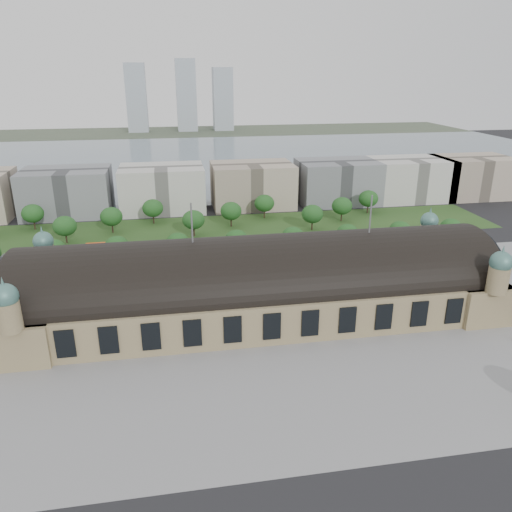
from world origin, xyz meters
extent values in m
plane|color=black|center=(0.00, 0.00, 0.00)|extent=(900.00, 900.00, 0.00)
cube|color=#92825B|center=(0.00, 0.00, 6.00)|extent=(150.00, 40.00, 12.00)
cube|color=#92825B|center=(-67.00, 0.00, 6.00)|extent=(16.00, 43.00, 12.00)
cube|color=#92825B|center=(67.00, 0.00, 6.00)|extent=(16.00, 43.00, 12.00)
cylinder|color=black|center=(0.00, 0.00, 12.00)|extent=(144.00, 37.60, 37.60)
cylinder|color=black|center=(-73.00, 0.00, 14.00)|extent=(1.20, 32.00, 32.00)
cylinder|color=black|center=(73.00, 0.00, 14.00)|extent=(1.20, 32.00, 32.00)
cylinder|color=#92825B|center=(-67.00, 21.00, 16.00)|extent=(6.00, 6.00, 8.00)
sphere|color=slate|center=(-67.00, 21.00, 21.50)|extent=(6.40, 6.40, 6.40)
cone|color=slate|center=(-67.00, 21.00, 25.50)|extent=(1.00, 1.00, 2.50)
cylinder|color=#92825B|center=(67.00, 21.00, 16.00)|extent=(6.00, 6.00, 8.00)
sphere|color=slate|center=(67.00, 21.00, 21.50)|extent=(6.40, 6.40, 6.40)
cone|color=slate|center=(67.00, 21.00, 25.50)|extent=(1.00, 1.00, 2.50)
cylinder|color=#92825B|center=(-67.00, -21.00, 16.00)|extent=(6.00, 6.00, 8.00)
sphere|color=slate|center=(-67.00, -21.00, 21.50)|extent=(6.40, 6.40, 6.40)
cone|color=slate|center=(-67.00, -21.00, 25.50)|extent=(1.00, 1.00, 2.50)
cylinder|color=#92825B|center=(67.00, -21.00, 16.00)|extent=(6.00, 6.00, 8.00)
sphere|color=slate|center=(67.00, -21.00, 21.50)|extent=(6.40, 6.40, 6.40)
cone|color=slate|center=(67.00, -21.00, 25.50)|extent=(1.00, 1.00, 2.50)
cylinder|color=#59595B|center=(-20.00, 0.00, 31.50)|extent=(0.50, 0.50, 12.00)
cylinder|color=#59595B|center=(35.00, 0.00, 31.50)|extent=(0.50, 0.50, 12.00)
cube|color=gray|center=(10.00, -44.00, 0.00)|extent=(190.00, 48.00, 0.12)
cube|color=black|center=(-20.00, 38.00, 0.00)|extent=(260.00, 26.00, 0.10)
cube|color=#2A4C1E|center=(-15.00, 93.00, 0.00)|extent=(300.00, 45.00, 0.10)
cube|color=#EC4A0D|center=(-55.00, 62.00, 4.70)|extent=(14.00, 9.00, 0.70)
cube|color=#59595B|center=(-53.00, 68.00, 1.60)|extent=(7.00, 5.00, 3.20)
cylinder|color=#59595B|center=(-60.50, 65.20, 2.20)|extent=(0.50, 0.50, 4.40)
cylinder|color=#59595B|center=(-49.50, 65.20, 2.20)|extent=(0.50, 0.50, 4.40)
cylinder|color=#59595B|center=(-60.50, 58.80, 2.20)|extent=(0.50, 0.50, 4.40)
cylinder|color=#59595B|center=(-49.50, 58.80, 2.20)|extent=(0.50, 0.50, 4.40)
cube|color=slate|center=(0.00, 298.00, 0.00)|extent=(700.00, 320.00, 0.08)
cube|color=#44513D|center=(0.00, 498.00, 0.00)|extent=(700.00, 120.00, 0.14)
cube|color=#9EA8B2|center=(-60.00, 508.00, 40.00)|extent=(24.00, 24.00, 80.00)
cube|color=#9EA8B2|center=(0.00, 508.00, 42.50)|extent=(24.00, 24.00, 85.00)
cube|color=#9EA8B2|center=(45.00, 508.00, 37.50)|extent=(24.00, 24.00, 75.00)
cube|color=gray|center=(-80.00, 133.00, 12.00)|extent=(45.00, 32.00, 24.00)
cube|color=beige|center=(-30.00, 133.00, 12.00)|extent=(45.00, 32.00, 24.00)
cube|color=#B5A58E|center=(20.00, 133.00, 12.00)|extent=(45.00, 32.00, 24.00)
cube|color=gray|center=(70.00, 133.00, 12.00)|extent=(45.00, 32.00, 24.00)
cube|color=beige|center=(115.00, 133.00, 12.00)|extent=(45.00, 32.00, 24.00)
cube|color=#B5A58E|center=(155.00, 133.00, 12.00)|extent=(45.00, 32.00, 24.00)
cylinder|color=#2D2116|center=(-72.00, 53.00, 2.16)|extent=(0.70, 0.70, 4.32)
ellipsoid|color=#174217|center=(-72.00, 53.00, 7.44)|extent=(9.60, 9.60, 8.16)
cylinder|color=#2D2116|center=(-48.00, 53.00, 2.16)|extent=(0.70, 0.70, 4.32)
ellipsoid|color=#174217|center=(-48.00, 53.00, 7.44)|extent=(9.60, 9.60, 8.16)
cylinder|color=#2D2116|center=(-24.00, 53.00, 2.16)|extent=(0.70, 0.70, 4.32)
ellipsoid|color=#174217|center=(-24.00, 53.00, 7.44)|extent=(9.60, 9.60, 8.16)
cylinder|color=#2D2116|center=(0.00, 53.00, 2.16)|extent=(0.70, 0.70, 4.32)
ellipsoid|color=#174217|center=(0.00, 53.00, 7.44)|extent=(9.60, 9.60, 8.16)
cylinder|color=#2D2116|center=(24.00, 53.00, 2.16)|extent=(0.70, 0.70, 4.32)
ellipsoid|color=#174217|center=(24.00, 53.00, 7.44)|extent=(9.60, 9.60, 8.16)
cylinder|color=#2D2116|center=(48.00, 53.00, 2.16)|extent=(0.70, 0.70, 4.32)
ellipsoid|color=#174217|center=(48.00, 53.00, 7.44)|extent=(9.60, 9.60, 8.16)
cylinder|color=#2D2116|center=(72.00, 53.00, 2.16)|extent=(0.70, 0.70, 4.32)
ellipsoid|color=#174217|center=(72.00, 53.00, 7.44)|extent=(9.60, 9.60, 8.16)
cylinder|color=#2D2116|center=(96.00, 53.00, 2.16)|extent=(0.70, 0.70, 4.32)
ellipsoid|color=#174217|center=(96.00, 53.00, 7.44)|extent=(9.60, 9.60, 8.16)
cylinder|color=#2D2116|center=(-92.00, 107.00, 2.34)|extent=(0.70, 0.70, 4.68)
ellipsoid|color=#174217|center=(-92.00, 107.00, 8.06)|extent=(10.40, 10.40, 8.84)
cylinder|color=#2D2116|center=(-73.00, 83.00, 2.34)|extent=(0.70, 0.70, 4.68)
ellipsoid|color=#174217|center=(-73.00, 83.00, 8.06)|extent=(10.40, 10.40, 8.84)
cylinder|color=#2D2116|center=(-54.00, 95.00, 2.34)|extent=(0.70, 0.70, 4.68)
ellipsoid|color=#174217|center=(-54.00, 95.00, 8.06)|extent=(10.40, 10.40, 8.84)
cylinder|color=#2D2116|center=(-35.00, 107.00, 2.34)|extent=(0.70, 0.70, 4.68)
ellipsoid|color=#174217|center=(-35.00, 107.00, 8.06)|extent=(10.40, 10.40, 8.84)
cylinder|color=#2D2116|center=(-16.00, 83.00, 2.34)|extent=(0.70, 0.70, 4.68)
ellipsoid|color=#174217|center=(-16.00, 83.00, 8.06)|extent=(10.40, 10.40, 8.84)
cylinder|color=#2D2116|center=(3.00, 95.00, 2.34)|extent=(0.70, 0.70, 4.68)
ellipsoid|color=#174217|center=(3.00, 95.00, 8.06)|extent=(10.40, 10.40, 8.84)
cylinder|color=#2D2116|center=(22.00, 107.00, 2.34)|extent=(0.70, 0.70, 4.68)
ellipsoid|color=#174217|center=(22.00, 107.00, 8.06)|extent=(10.40, 10.40, 8.84)
cylinder|color=#2D2116|center=(41.00, 83.00, 2.34)|extent=(0.70, 0.70, 4.68)
ellipsoid|color=#174217|center=(41.00, 83.00, 8.06)|extent=(10.40, 10.40, 8.84)
cylinder|color=#2D2116|center=(60.00, 95.00, 2.34)|extent=(0.70, 0.70, 4.68)
ellipsoid|color=#174217|center=(60.00, 95.00, 8.06)|extent=(10.40, 10.40, 8.84)
cylinder|color=#2D2116|center=(79.00, 107.00, 2.34)|extent=(0.70, 0.70, 4.68)
ellipsoid|color=#174217|center=(79.00, 107.00, 8.06)|extent=(10.40, 10.40, 8.84)
imported|color=gray|center=(-89.74, 47.73, 0.79)|extent=(4.97, 2.25, 1.58)
imported|color=black|center=(-74.00, 27.87, 0.73)|extent=(5.32, 2.64, 1.45)
imported|color=maroon|center=(-25.37, 43.98, 0.74)|extent=(5.18, 2.28, 1.48)
imported|color=#17163F|center=(2.11, 36.91, 0.70)|extent=(4.26, 2.08, 1.40)
imported|color=#BDBDBF|center=(64.16, 27.30, 0.71)|extent=(5.38, 3.03, 1.42)
imported|color=black|center=(-76.47, 25.00, 0.76)|extent=(4.86, 3.24, 1.52)
imported|color=maroon|center=(-57.11, 22.71, 0.78)|extent=(6.12, 5.09, 1.55)
imported|color=#1B1F4C|center=(-69.20, 21.61, 0.73)|extent=(5.25, 4.66, 1.46)
imported|color=slate|center=(-36.53, 25.00, 0.70)|extent=(4.42, 3.34, 1.40)
imported|color=silver|center=(-50.70, 21.00, 0.74)|extent=(4.57, 3.91, 1.49)
imported|color=gray|center=(-46.51, 24.25, 0.69)|extent=(5.49, 3.97, 1.39)
imported|color=black|center=(-40.45, 25.00, 0.80)|extent=(5.70, 5.24, 1.60)
imported|color=red|center=(-5.61, 32.00, 1.55)|extent=(11.27, 3.26, 3.10)
imported|color=#BFB2AF|center=(3.14, 32.00, 1.74)|extent=(12.55, 3.29, 3.47)
imported|color=silver|center=(18.55, 32.00, 1.61)|extent=(11.64, 3.00, 3.22)
camera|label=1|loc=(-25.34, -140.41, 73.75)|focal=35.00mm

